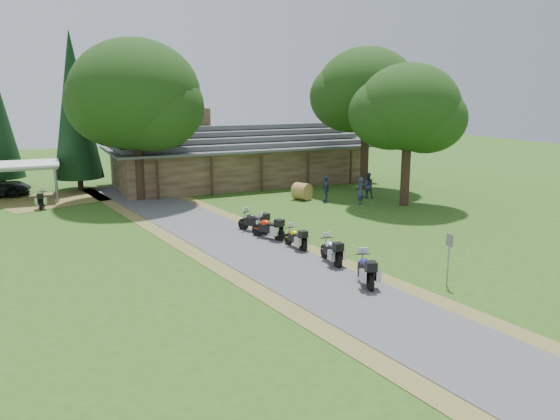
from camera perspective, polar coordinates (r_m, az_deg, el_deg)
name	(u,v)px	position (r m, az deg, el deg)	size (l,w,h in m)	color
ground	(313,281)	(22.55, 3.52, -7.43)	(120.00, 120.00, 0.00)	#2F5317
driveway	(264,256)	(25.76, -1.71, -4.85)	(46.00, 46.00, 0.00)	#4C4C4E
lodge	(241,154)	(45.87, -4.14, 5.90)	(21.40, 9.40, 4.90)	#4E3928
carport	(14,182)	(42.62, -26.06, 2.62)	(6.09, 4.06, 2.64)	white
motorcycle_row_a	(366,268)	(22.22, 8.96, -6.03)	(1.97, 0.64, 1.35)	#2C289B
motorcycle_row_b	(331,249)	(24.69, 5.37, -4.11)	(1.88, 0.61, 1.29)	#B2B7BB
motorcycle_row_c	(296,237)	(26.88, 1.63, -2.81)	(1.71, 0.56, 1.17)	#C8B80A
motorcycle_row_d	(268,227)	(28.54, -1.25, -1.76)	(1.91, 0.62, 1.31)	red
motorcycle_row_e	(254,221)	(29.92, -2.74, -1.11)	(1.90, 0.62, 1.30)	black
motorcycle_carport_a	(42,199)	(39.42, -23.61, 1.10)	(1.79, 0.59, 1.23)	gold
person_a	(360,189)	(37.36, 8.37, 2.23)	(0.63, 0.46, 2.23)	navy
person_b	(368,183)	(39.83, 9.14, 2.79)	(0.62, 0.44, 2.17)	navy
person_c	(326,187)	(38.18, 4.83, 2.45)	(0.60, 0.43, 2.11)	navy
hay_bale	(302,191)	(38.83, 2.31, 1.97)	(1.20, 1.20, 1.10)	#A4773C
sign_post	(448,260)	(22.62, 17.18, -5.02)	(0.39, 0.06, 2.16)	gray
oak_lodge_left	(136,115)	(39.42, -14.79, 9.53)	(8.93, 8.93, 11.86)	black
oak_lodge_right	(366,110)	(42.79, 8.98, 10.30)	(7.60, 7.60, 12.33)	black
oak_driveway	(408,126)	(37.25, 13.20, 8.49)	(6.68, 6.68, 10.60)	black
cedar_near	(75,112)	(44.87, -20.66, 9.61)	(3.68, 3.68, 12.09)	black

